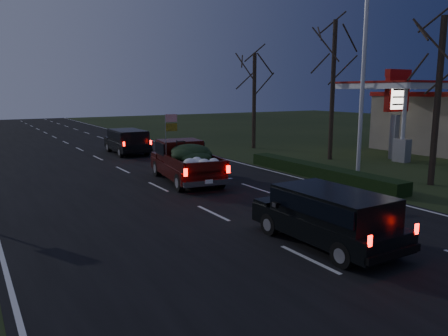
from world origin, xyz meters
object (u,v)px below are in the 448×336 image
pickup_truck (186,159)px  gas_price_pylon (397,99)px  rear_suv (330,212)px  light_pole (364,65)px  lead_suv (127,139)px

pickup_truck → gas_price_pylon: bearing=6.0°
gas_price_pylon → rear_suv: (-14.84, -9.49, -2.79)m
light_pole → pickup_truck: 9.66m
lead_suv → rear_suv: size_ratio=1.06×
light_pole → lead_suv: 16.21m
pickup_truck → rear_suv: 10.00m
gas_price_pylon → light_pole: bearing=-155.3°
rear_suv → light_pole: bearing=37.5°
lead_suv → light_pole: bearing=-60.3°
light_pole → rear_suv: 11.49m
pickup_truck → rear_suv: (-0.49, -9.99, -0.10)m
gas_price_pylon → pickup_truck: size_ratio=0.98×
gas_price_pylon → pickup_truck: gas_price_pylon is taller
gas_price_pylon → rear_suv: size_ratio=1.24×
light_pole → pickup_truck: light_pole is taller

